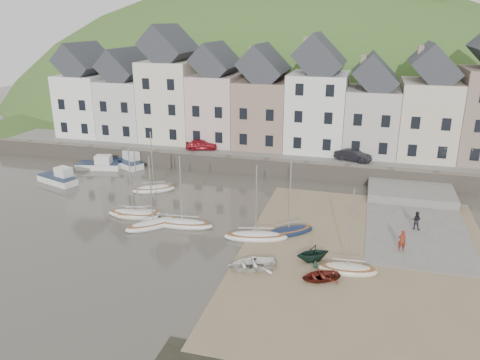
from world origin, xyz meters
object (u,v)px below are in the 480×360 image
(sailboat_0, at_px, (154,189))
(rowboat_white, at_px, (252,264))
(car_left, at_px, (201,144))
(rowboat_red, at_px, (320,276))
(car_right, at_px, (353,155))
(person_dark, at_px, (416,220))
(rowboat_green, at_px, (313,253))
(person_red, at_px, (402,241))

(sailboat_0, bearing_deg, rowboat_white, -43.33)
(car_left, bearing_deg, rowboat_red, -162.15)
(car_right, bearing_deg, sailboat_0, 137.82)
(person_dark, distance_m, car_right, 14.72)
(rowboat_white, xyz_separation_m, rowboat_green, (3.93, 2.14, 0.29))
(person_red, distance_m, person_dark, 4.50)
(rowboat_white, distance_m, rowboat_red, 4.72)
(rowboat_white, relative_size, person_red, 2.08)
(car_left, height_order, car_right, car_right)
(rowboat_white, distance_m, person_red, 11.45)
(rowboat_green, distance_m, person_dark, 10.63)
(person_red, bearing_deg, sailboat_0, -25.18)
(rowboat_green, height_order, car_right, car_right)
(rowboat_green, bearing_deg, car_right, 143.10)
(rowboat_green, height_order, rowboat_red, rowboat_green)
(sailboat_0, relative_size, rowboat_green, 2.58)
(rowboat_green, bearing_deg, rowboat_red, -13.74)
(rowboat_green, distance_m, person_red, 6.96)
(rowboat_white, relative_size, person_dark, 2.20)
(rowboat_red, height_order, car_left, car_left)
(rowboat_green, distance_m, car_left, 26.45)
(rowboat_green, relative_size, car_left, 0.66)
(sailboat_0, distance_m, car_right, 21.82)
(rowboat_red, xyz_separation_m, person_dark, (6.67, 9.93, 0.56))
(sailboat_0, xyz_separation_m, rowboat_green, (17.16, -10.34, 0.44))
(person_dark, bearing_deg, sailboat_0, 7.87)
(sailboat_0, bearing_deg, person_dark, -6.41)
(rowboat_white, xyz_separation_m, car_left, (-11.99, 23.21, 1.82))
(rowboat_red, xyz_separation_m, car_left, (-16.71, 23.43, 1.90))
(rowboat_white, bearing_deg, sailboat_0, -160.31)
(sailboat_0, distance_m, rowboat_white, 18.19)
(car_left, distance_m, car_right, 17.65)
(rowboat_white, relative_size, rowboat_red, 1.29)
(sailboat_0, bearing_deg, rowboat_green, -31.07)
(rowboat_green, bearing_deg, sailboat_0, -153.26)
(sailboat_0, relative_size, person_red, 3.88)
(rowboat_white, xyz_separation_m, car_right, (5.66, 23.21, 1.84))
(rowboat_white, height_order, car_right, car_right)
(rowboat_red, bearing_deg, rowboat_green, 169.88)
(person_dark, bearing_deg, rowboat_white, 54.75)
(rowboat_white, distance_m, car_left, 26.19)
(person_red, bearing_deg, car_right, -84.37)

